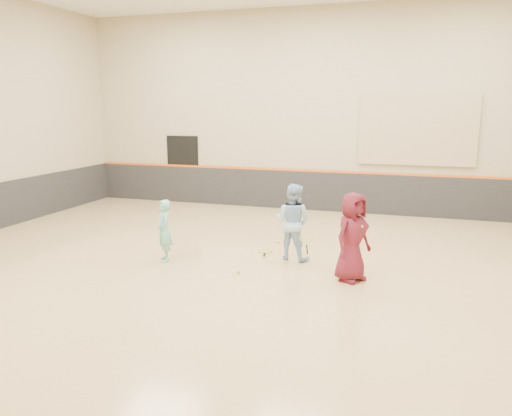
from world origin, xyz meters
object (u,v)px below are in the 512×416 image
(instructor, at_px, (293,222))
(spare_racket, at_px, (265,250))
(young_man, at_px, (352,237))
(girl, at_px, (164,231))

(instructor, relative_size, spare_racket, 2.18)
(instructor, bearing_deg, young_man, 157.52)
(girl, distance_m, young_man, 3.83)
(instructor, bearing_deg, girl, 34.05)
(girl, relative_size, spare_racket, 1.76)
(girl, xyz_separation_m, instructor, (2.48, 0.94, 0.16))
(girl, xyz_separation_m, spare_racket, (1.80, 1.24, -0.60))
(spare_racket, bearing_deg, young_man, -31.96)
(girl, relative_size, young_man, 0.78)
(instructor, xyz_separation_m, young_man, (1.34, -0.96, 0.02))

